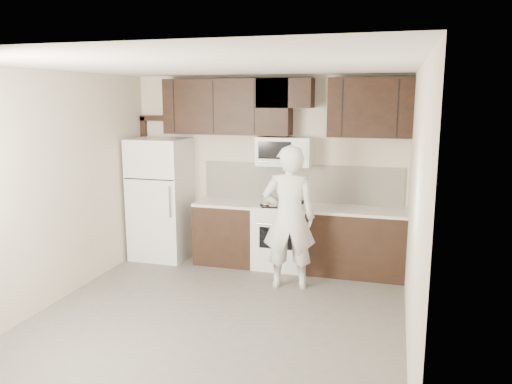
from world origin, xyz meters
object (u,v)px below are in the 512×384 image
at_px(microwave, 285,151).
at_px(person, 289,218).
at_px(stove, 282,235).
at_px(refrigerator, 161,199).

relative_size(microwave, person, 0.42).
bearing_deg(microwave, stove, -89.90).
bearing_deg(refrigerator, stove, 1.51).
relative_size(stove, person, 0.51).
distance_m(refrigerator, person, 2.22).
height_order(refrigerator, person, person).
xyz_separation_m(microwave, person, (0.26, -0.87, -0.74)).
xyz_separation_m(refrigerator, person, (2.11, -0.70, 0.01)).
bearing_deg(stove, person, -70.97).
height_order(microwave, person, microwave).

